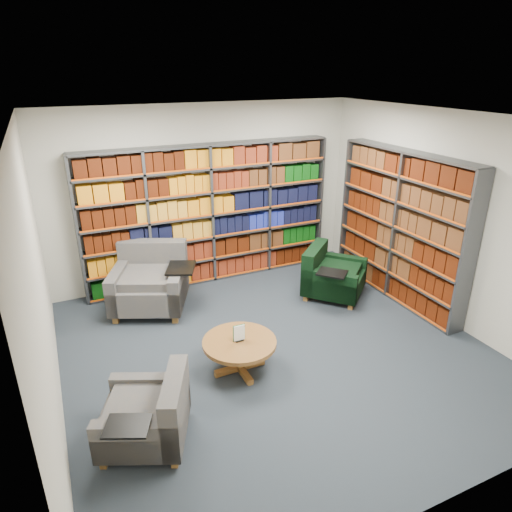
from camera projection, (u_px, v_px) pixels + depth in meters
name	position (u px, v px, depth m)	size (l,w,h in m)	color
room_shell	(278.00, 246.00, 5.18)	(5.02, 5.02, 2.82)	black
bookshelf_back	(210.00, 215.00, 7.26)	(4.00, 0.28, 2.20)	#47494F
bookshelf_right	(400.00, 227.00, 6.71)	(0.28, 2.50, 2.20)	#47494F
chair_teal_left	(151.00, 282.00, 6.67)	(1.35, 1.32, 0.91)	#0D1B36
chair_green_right	(329.00, 276.00, 7.01)	(1.17, 1.17, 0.76)	black
chair_teal_front	(152.00, 416.00, 4.24)	(1.01, 1.03, 0.70)	#0D1B36
coffee_table	(239.00, 347.00, 5.22)	(0.85, 0.85, 0.60)	brown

